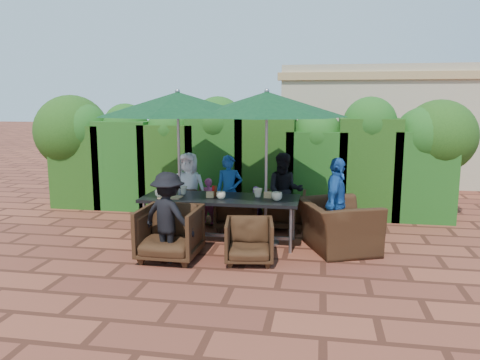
% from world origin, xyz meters
% --- Properties ---
extents(ground, '(80.00, 80.00, 0.00)m').
position_xyz_m(ground, '(0.00, 0.00, 0.00)').
color(ground, brown).
rests_on(ground, ground).
extents(dining_table, '(2.50, 0.90, 0.75)m').
position_xyz_m(dining_table, '(0.02, 0.10, 0.68)').
color(dining_table, black).
rests_on(dining_table, ground).
extents(umbrella_left, '(2.65, 2.65, 2.46)m').
position_xyz_m(umbrella_left, '(-0.68, 0.18, 2.21)').
color(umbrella_left, gray).
rests_on(umbrella_left, ground).
extents(umbrella_right, '(2.46, 2.46, 2.46)m').
position_xyz_m(umbrella_right, '(0.75, 0.17, 2.21)').
color(umbrella_right, gray).
rests_on(umbrella_right, ground).
extents(chair_far_left, '(0.91, 0.87, 0.79)m').
position_xyz_m(chair_far_left, '(-0.93, 1.08, 0.40)').
color(chair_far_left, black).
rests_on(chair_far_left, ground).
extents(chair_far_mid, '(0.83, 0.79, 0.78)m').
position_xyz_m(chair_far_mid, '(0.12, 1.00, 0.39)').
color(chair_far_mid, black).
rests_on(chair_far_mid, ground).
extents(chair_far_right, '(0.74, 0.70, 0.75)m').
position_xyz_m(chair_far_right, '(0.98, 1.14, 0.37)').
color(chair_far_right, black).
rests_on(chair_far_right, ground).
extents(chair_near_left, '(0.84, 0.79, 0.86)m').
position_xyz_m(chair_near_left, '(-0.52, -0.82, 0.43)').
color(chair_near_left, black).
rests_on(chair_near_left, ground).
extents(chair_near_right, '(0.75, 0.72, 0.69)m').
position_xyz_m(chair_near_right, '(0.63, -0.75, 0.34)').
color(chair_near_right, black).
rests_on(chair_near_right, ground).
extents(chair_end_right, '(1.13, 1.36, 1.01)m').
position_xyz_m(chair_end_right, '(1.87, 0.04, 0.51)').
color(chair_end_right, black).
rests_on(chair_end_right, ground).
extents(adult_far_left, '(0.70, 0.45, 1.35)m').
position_xyz_m(adult_far_left, '(-0.76, 1.01, 0.68)').
color(adult_far_left, white).
rests_on(adult_far_left, ground).
extents(adult_far_mid, '(0.55, 0.49, 1.31)m').
position_xyz_m(adult_far_mid, '(-0.02, 1.04, 0.66)').
color(adult_far_mid, '#1D52A0').
rests_on(adult_far_mid, ground).
extents(adult_far_right, '(0.69, 0.46, 1.37)m').
position_xyz_m(adult_far_right, '(0.97, 1.11, 0.68)').
color(adult_far_right, black).
rests_on(adult_far_right, ground).
extents(adult_near_left, '(0.90, 0.63, 1.29)m').
position_xyz_m(adult_near_left, '(-0.52, -0.89, 0.64)').
color(adult_near_left, black).
rests_on(adult_near_left, ground).
extents(adult_end_right, '(0.56, 0.89, 1.42)m').
position_xyz_m(adult_end_right, '(1.84, 0.15, 0.71)').
color(adult_end_right, '#1D52A0').
rests_on(adult_end_right, ground).
extents(child_left, '(0.34, 0.29, 0.85)m').
position_xyz_m(child_left, '(-0.45, 1.22, 0.43)').
color(child_left, '#E9529F').
rests_on(child_left, ground).
extents(child_right, '(0.30, 0.26, 0.74)m').
position_xyz_m(child_right, '(0.46, 1.14, 0.37)').
color(child_right, '#A452B3').
rests_on(child_right, ground).
extents(pedestrian_a, '(1.67, 0.60, 1.78)m').
position_xyz_m(pedestrian_a, '(1.79, 4.31, 0.89)').
color(pedestrian_a, '#258A2D').
rests_on(pedestrian_a, ground).
extents(pedestrian_b, '(0.82, 0.57, 1.58)m').
position_xyz_m(pedestrian_b, '(2.64, 4.38, 0.79)').
color(pedestrian_b, '#E9529F').
rests_on(pedestrian_b, ground).
extents(pedestrian_c, '(1.25, 0.72, 1.84)m').
position_xyz_m(pedestrian_c, '(3.29, 4.28, 0.92)').
color(pedestrian_c, gray).
rests_on(pedestrian_c, ground).
extents(cup_a, '(0.17, 0.17, 0.13)m').
position_xyz_m(cup_a, '(-0.91, -0.09, 0.82)').
color(cup_a, beige).
rests_on(cup_a, dining_table).
extents(cup_b, '(0.14, 0.14, 0.13)m').
position_xyz_m(cup_b, '(-0.64, 0.22, 0.82)').
color(cup_b, beige).
rests_on(cup_b, dining_table).
extents(cup_c, '(0.15, 0.15, 0.12)m').
position_xyz_m(cup_c, '(0.07, -0.04, 0.81)').
color(cup_c, beige).
rests_on(cup_c, dining_table).
extents(cup_d, '(0.15, 0.15, 0.14)m').
position_xyz_m(cup_d, '(0.61, 0.22, 0.82)').
color(cup_d, beige).
rests_on(cup_d, dining_table).
extents(cup_e, '(0.17, 0.17, 0.13)m').
position_xyz_m(cup_e, '(0.94, -0.00, 0.82)').
color(cup_e, beige).
rests_on(cup_e, dining_table).
extents(ketchup_bottle, '(0.04, 0.04, 0.17)m').
position_xyz_m(ketchup_bottle, '(-0.10, 0.16, 0.83)').
color(ketchup_bottle, '#B20C0A').
rests_on(ketchup_bottle, dining_table).
extents(sauce_bottle, '(0.04, 0.04, 0.17)m').
position_xyz_m(sauce_bottle, '(-0.07, 0.17, 0.83)').
color(sauce_bottle, '#4C230C').
rests_on(sauce_bottle, dining_table).
extents(serving_tray, '(0.35, 0.25, 0.02)m').
position_xyz_m(serving_tray, '(-0.75, -0.09, 0.76)').
color(serving_tray, tan).
rests_on(serving_tray, dining_table).
extents(number_block_left, '(0.12, 0.06, 0.10)m').
position_xyz_m(number_block_left, '(-0.13, 0.03, 0.80)').
color(number_block_left, tan).
rests_on(number_block_left, dining_table).
extents(number_block_right, '(0.12, 0.06, 0.10)m').
position_xyz_m(number_block_right, '(0.78, 0.17, 0.80)').
color(number_block_right, tan).
rests_on(number_block_right, dining_table).
extents(hedge_wall, '(9.10, 1.60, 2.40)m').
position_xyz_m(hedge_wall, '(-0.17, 2.32, 1.29)').
color(hedge_wall, '#173B10').
rests_on(hedge_wall, ground).
extents(building, '(6.20, 3.08, 3.20)m').
position_xyz_m(building, '(3.50, 6.99, 1.61)').
color(building, tan).
rests_on(building, ground).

